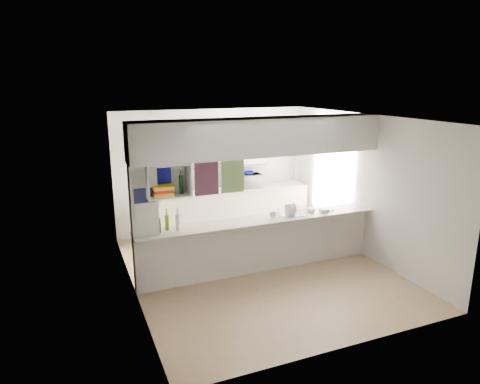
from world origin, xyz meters
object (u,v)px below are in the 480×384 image
dish_rack (292,210)px  bowl (248,173)px  wine_bottles (168,223)px  microwave (249,181)px

dish_rack → bowl: bearing=85.1°
dish_rack → wine_bottles: 2.15m
wine_bottles → dish_rack: bearing=-0.9°
dish_rack → wine_bottles: (-2.15, 0.03, 0.04)m
wine_bottles → microwave: bearing=43.0°
microwave → wine_bottles: (-2.27, -2.12, -0.02)m
microwave → bowl: bearing=48.3°
microwave → dish_rack: 2.15m
microwave → bowl: size_ratio=2.08×
bowl → dish_rack: bowl is taller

